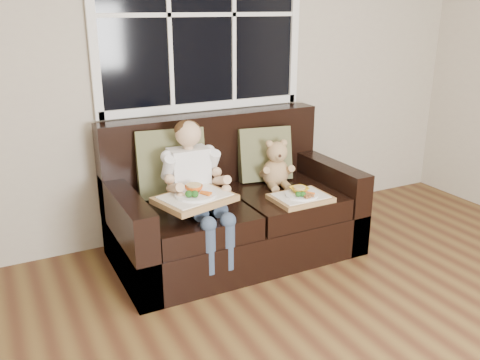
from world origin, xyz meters
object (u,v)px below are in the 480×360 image
loveseat (231,211)px  teddy_bear (276,167)px  child (195,178)px  tray_left (195,197)px  tray_right (301,196)px

loveseat → teddy_bear: (0.37, -0.01, 0.28)m
child → tray_left: bearing=-113.1°
teddy_bear → tray_left: (-0.75, -0.27, -0.02)m
loveseat → tray_right: size_ratio=4.36×
loveseat → child: bearing=-159.7°
teddy_bear → tray_left: teddy_bear is taller
teddy_bear → tray_left: 0.80m
teddy_bear → tray_right: (-0.01, -0.34, -0.12)m
child → tray_left: size_ratio=1.63×
loveseat → child: (-0.32, -0.12, 0.33)m
loveseat → teddy_bear: 0.46m
child → tray_left: child is taller
tray_right → child: bearing=160.3°
child → tray_left: (-0.07, -0.16, -0.07)m
teddy_bear → tray_right: size_ratio=0.93×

